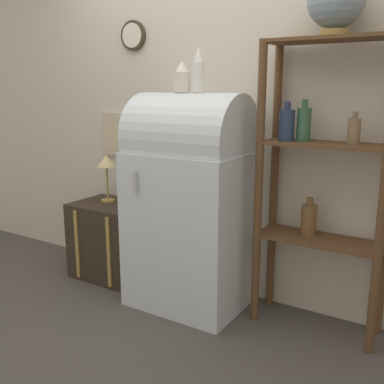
{
  "coord_description": "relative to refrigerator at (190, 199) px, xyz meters",
  "views": [
    {
      "loc": [
        1.56,
        -2.23,
        1.47
      ],
      "look_at": [
        0.01,
        0.25,
        0.79
      ],
      "focal_mm": 42.0,
      "sensor_mm": 36.0,
      "label": 1
    }
  ],
  "objects": [
    {
      "name": "refrigerator",
      "position": [
        0.0,
        0.0,
        0.0
      ],
      "size": [
        0.76,
        0.64,
        1.44
      ],
      "color": "silver",
      "rests_on": "ground_plane"
    },
    {
      "name": "vase_center",
      "position": [
        0.06,
        0.0,
        0.83
      ],
      "size": [
        0.08,
        0.08,
        0.28
      ],
      "color": "white",
      "rests_on": "refrigerator"
    },
    {
      "name": "vase_left",
      "position": [
        -0.07,
        0.0,
        0.79
      ],
      "size": [
        0.11,
        0.11,
        0.2
      ],
      "color": "silver",
      "rests_on": "refrigerator"
    },
    {
      "name": "suitcase_trunk",
      "position": [
        -0.76,
        0.05,
        -0.44
      ],
      "size": [
        0.59,
        0.44,
        0.6
      ],
      "color": "#33281E",
      "rests_on": "ground_plane"
    },
    {
      "name": "desk_lamp",
      "position": [
        -0.83,
        0.09,
        0.15
      ],
      "size": [
        0.14,
        0.14,
        0.37
      ],
      "color": "#AD8942",
      "rests_on": "suitcase_trunk"
    },
    {
      "name": "wall_back",
      "position": [
        -0.0,
        0.33,
        0.61
      ],
      "size": [
        7.0,
        0.09,
        2.7
      ],
      "color": "beige",
      "rests_on": "ground_plane"
    },
    {
      "name": "ground_plane",
      "position": [
        0.0,
        -0.25,
        -0.74
      ],
      "size": [
        12.0,
        12.0,
        0.0
      ],
      "primitive_type": "plane",
      "color": "#4C4742"
    },
    {
      "name": "shelf_unit",
      "position": [
        0.83,
        0.13,
        0.26
      ],
      "size": [
        0.76,
        0.3,
        1.74
      ],
      "color": "brown",
      "rests_on": "ground_plane"
    },
    {
      "name": "globe",
      "position": [
        0.85,
        0.13,
        1.19
      ],
      "size": [
        0.31,
        0.31,
        0.35
      ],
      "color": "#AD8942",
      "rests_on": "shelf_unit"
    }
  ]
}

